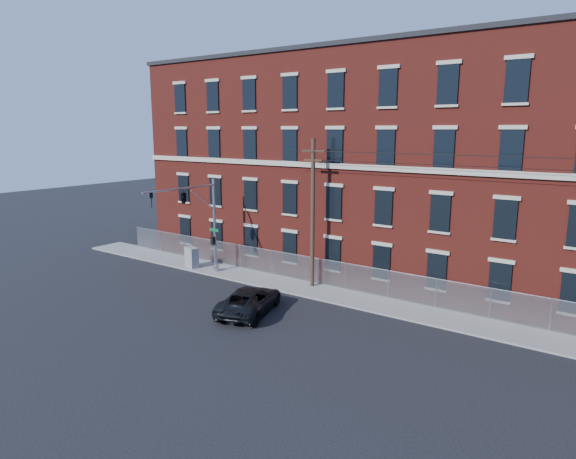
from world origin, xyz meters
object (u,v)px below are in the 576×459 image
(pickup_truck, at_px, (249,300))
(utility_cabinet, at_px, (192,257))
(traffic_signal_mast, at_px, (191,206))
(utility_pole_near, at_px, (313,211))

(pickup_truck, distance_m, utility_cabinet, 11.01)
(traffic_signal_mast, bearing_deg, utility_pole_near, 23.14)
(utility_pole_near, distance_m, utility_cabinet, 11.28)
(traffic_signal_mast, xyz_separation_m, utility_cabinet, (-2.28, 2.02, -4.48))
(traffic_signal_mast, bearing_deg, pickup_truck, -20.35)
(pickup_truck, height_order, utility_cabinet, utility_cabinet)
(utility_pole_near, height_order, pickup_truck, utility_pole_near)
(traffic_signal_mast, distance_m, utility_pole_near, 8.70)
(utility_pole_near, xyz_separation_m, utility_cabinet, (-10.28, -1.40, -4.43))
(utility_pole_near, relative_size, utility_cabinet, 6.37)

